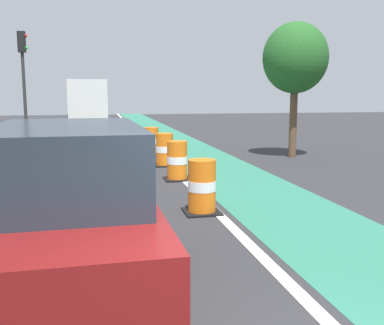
{
  "coord_description": "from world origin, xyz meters",
  "views": [
    {
      "loc": [
        -1.41,
        -2.79,
        2.39
      ],
      "look_at": [
        0.31,
        5.39,
        1.1
      ],
      "focal_mm": 41.75,
      "sensor_mm": 36.0,
      "label": 1
    }
  ],
  "objects": [
    {
      "name": "traffic_light_corner",
      "position": [
        -4.59,
        18.51,
        3.5
      ],
      "size": [
        0.41,
        0.32,
        5.1
      ],
      "color": "#2D2D2D",
      "rests_on": "ground"
    },
    {
      "name": "parked_suv_nearest",
      "position": [
        -1.77,
        2.47,
        1.04
      ],
      "size": [
        2.0,
        4.64,
        2.04
      ],
      "color": "maroon",
      "rests_on": "ground"
    },
    {
      "name": "street_tree_sidewalk",
      "position": [
        5.78,
        12.89,
        3.67
      ],
      "size": [
        2.4,
        2.4,
        5.0
      ],
      "color": "brown",
      "rests_on": "ground"
    },
    {
      "name": "traffic_barrel_back",
      "position": [
        0.73,
        11.85,
        0.53
      ],
      "size": [
        0.73,
        0.73,
        1.09
      ],
      "color": "orange",
      "rests_on": "ground"
    },
    {
      "name": "delivery_truck_down_block",
      "position": [
        -2.2,
        27.7,
        1.85
      ],
      "size": [
        2.78,
        7.73,
        3.23
      ],
      "color": "silver",
      "rests_on": "ground"
    },
    {
      "name": "traffic_barrel_far",
      "position": [
        0.62,
        14.59,
        0.53
      ],
      "size": [
        0.73,
        0.73,
        1.09
      ],
      "color": "orange",
      "rests_on": "ground"
    },
    {
      "name": "lane_divider_stripe",
      "position": [
        0.9,
        12.0,
        0.01
      ],
      "size": [
        0.2,
        80.0,
        0.01
      ],
      "primitive_type": "cube",
      "color": "silver",
      "rests_on": "ground"
    },
    {
      "name": "traffic_barrel_mid",
      "position": [
        0.72,
        9.34,
        0.53
      ],
      "size": [
        0.73,
        0.73,
        1.09
      ],
      "color": "orange",
      "rests_on": "ground"
    },
    {
      "name": "traffic_barrel_front",
      "position": [
        0.6,
        5.78,
        0.53
      ],
      "size": [
        0.73,
        0.73,
        1.09
      ],
      "color": "orange",
      "rests_on": "ground"
    },
    {
      "name": "bike_lane_strip",
      "position": [
        2.4,
        12.0,
        0.0
      ],
      "size": [
        2.5,
        80.0,
        0.01
      ],
      "primitive_type": "cube",
      "color": "#2D755B",
      "rests_on": "ground"
    }
  ]
}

